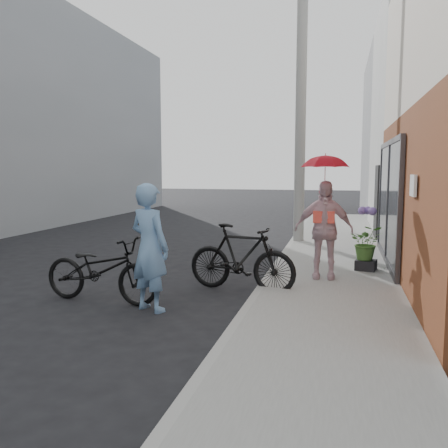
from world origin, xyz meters
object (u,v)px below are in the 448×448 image
at_px(utility_pole, 301,113).
at_px(bike_left, 101,270).
at_px(planter, 366,265).
at_px(officer, 150,248).
at_px(kimono_woman, 324,230).
at_px(bike_right, 241,258).

xyz_separation_m(utility_pole, bike_left, (-2.46, -6.34, -2.99)).
bearing_deg(planter, bike_left, -144.79).
distance_m(utility_pole, planter, 5.04).
xyz_separation_m(utility_pole, officer, (-1.56, -6.55, -2.57)).
distance_m(bike_left, kimono_woman, 3.85).
xyz_separation_m(bike_left, planter, (4.05, 2.86, -0.30)).
relative_size(utility_pole, bike_left, 3.59).
distance_m(bike_right, kimono_woman, 1.60).
distance_m(utility_pole, bike_right, 5.96).
bearing_deg(bike_right, officer, 152.24).
distance_m(bike_right, planter, 2.71).
bearing_deg(planter, kimono_woman, -131.88).
height_order(bike_right, planter, bike_right).
xyz_separation_m(officer, kimono_woman, (2.37, 2.20, 0.06)).
distance_m(officer, kimono_woman, 3.23).
relative_size(utility_pole, planter, 19.12).
relative_size(utility_pole, bike_right, 3.70).
xyz_separation_m(bike_right, planter, (2.09, 1.68, -0.35)).
bearing_deg(kimono_woman, bike_left, -150.28).
relative_size(officer, kimono_woman, 1.07).
relative_size(bike_right, kimono_woman, 1.09).
height_order(utility_pole, bike_right, utility_pole).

